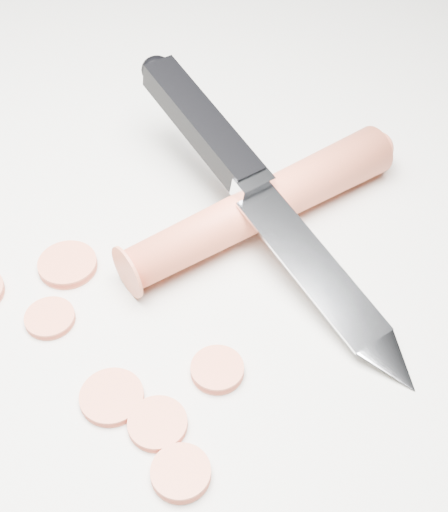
# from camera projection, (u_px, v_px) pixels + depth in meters

# --- Properties ---
(ground) EXTENTS (2.40, 2.40, 0.00)m
(ground) POSITION_uv_depth(u_px,v_px,m) (128.00, 265.00, 0.48)
(ground) COLOR beige
(ground) RESTS_ON ground
(carrot) EXTENTS (0.18, 0.17, 0.03)m
(carrot) POSITION_uv_depth(u_px,v_px,m) (262.00, 205.00, 0.49)
(carrot) COLOR #DC5737
(carrot) RESTS_ON ground
(carrot_slice_1) EXTENTS (0.04, 0.04, 0.01)m
(carrot_slice_1) POSITION_uv_depth(u_px,v_px,m) (112.00, 397.00, 0.41)
(carrot_slice_1) COLOR #D56340
(carrot_slice_1) RESTS_ON ground
(carrot_slice_2) EXTENTS (0.03, 0.03, 0.01)m
(carrot_slice_2) POSITION_uv_depth(u_px,v_px,m) (50.00, 318.00, 0.45)
(carrot_slice_2) COLOR #D56340
(carrot_slice_2) RESTS_ON ground
(carrot_slice_3) EXTENTS (0.03, 0.03, 0.01)m
(carrot_slice_3) POSITION_uv_depth(u_px,v_px,m) (158.00, 424.00, 0.40)
(carrot_slice_3) COLOR #D56340
(carrot_slice_3) RESTS_ON ground
(carrot_slice_4) EXTENTS (0.03, 0.03, 0.01)m
(carrot_slice_4) POSITION_uv_depth(u_px,v_px,m) (217.00, 370.00, 0.42)
(carrot_slice_4) COLOR #D56340
(carrot_slice_4) RESTS_ON ground
(carrot_slice_5) EXTENTS (0.04, 0.04, 0.01)m
(carrot_slice_5) POSITION_uv_depth(u_px,v_px,m) (68.00, 265.00, 0.48)
(carrot_slice_5) COLOR #D56340
(carrot_slice_5) RESTS_ON ground
(carrot_slice_6) EXTENTS (0.03, 0.03, 0.01)m
(carrot_slice_6) POSITION_uv_depth(u_px,v_px,m) (181.00, 473.00, 0.38)
(carrot_slice_6) COLOR #D56340
(carrot_slice_6) RESTS_ON ground
(kitchen_knife) EXTENTS (0.22, 0.24, 0.08)m
(kitchen_knife) POSITION_uv_depth(u_px,v_px,m) (268.00, 199.00, 0.47)
(kitchen_knife) COLOR silver
(kitchen_knife) RESTS_ON ground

